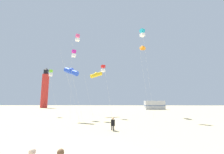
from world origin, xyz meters
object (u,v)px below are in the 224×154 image
Objects in this scene: kite_tube_gold at (96,75)px; lighthouse_distant at (45,89)px; kite_tube_blue at (71,71)px; kite_box_cyan at (142,33)px; kite_flyer_standing at (113,123)px; kite_tube_orange at (142,48)px; kite_box_magenta at (74,54)px; rv_van_silver at (155,105)px; kite_box_rainbow at (78,38)px; kite_box_lime at (51,73)px; kite_box_scarlet at (103,69)px.

lighthouse_distant is (-26.14, 34.80, 0.34)m from kite_tube_gold.
kite_box_cyan is at bearing 10.29° from kite_tube_blue.
kite_flyer_standing is 19.53m from kite_tube_orange.
kite_flyer_standing is at bearing -58.95° from lighthouse_distant.
kite_box_cyan reaches higher than kite_box_magenta.
kite_box_cyan is 0.81× the size of lighthouse_distant.
kite_box_rainbow is at bearing -130.56° from rv_van_silver.
kite_box_rainbow is 7.57m from kite_tube_blue.
kite_box_lime is at bearing 130.80° from kite_tube_blue.
kite_flyer_standing is 0.16× the size of kite_tube_blue.
kite_tube_gold reaches higher than kite_flyer_standing.
kite_tube_orange is 10.20m from kite_tube_gold.
kite_box_scarlet is 1.05× the size of kite_tube_gold.
kite_tube_orange is at bearing -112.72° from rv_van_silver.
kite_box_cyan is 11.10m from kite_tube_gold.
rv_van_silver is (18.61, 29.93, -5.26)m from kite_tube_blue.
lighthouse_distant is at bearing 130.09° from kite_box_cyan.
kite_box_lime is at bearing -141.34° from rv_van_silver.
kite_box_cyan is 1.86× the size of kite_tube_blue.
kite_tube_orange is 2.02× the size of rv_van_silver.
kite_box_magenta reaches higher than kite_tube_blue.
rv_van_silver is (24.50, 23.11, -6.37)m from kite_box_lime.
lighthouse_distant reaches higher than kite_tube_gold.
kite_box_cyan is 1.67× the size of kite_tube_gold.
kite_tube_blue is (-2.51, -7.44, -0.85)m from kite_tube_gold.
lighthouse_distant reaches higher than kite_box_cyan.
lighthouse_distant is at bearing 119.23° from kite_tube_blue.
kite_box_lime is 0.50× the size of lighthouse_distant.
kite_flyer_standing is at bearing -80.64° from kite_box_scarlet.
kite_tube_gold is (-7.84, 5.56, -5.56)m from kite_box_cyan.
kite_flyer_standing is at bearing -116.70° from kite_box_cyan.
rv_van_silver is at bearing 58.13° from kite_tube_blue.
kite_tube_orange is at bearing -113.34° from kite_flyer_standing.
kite_box_scarlet is at bearing -83.53° from kite_flyer_standing.
kite_box_rainbow is (5.56, -3.06, 5.45)m from kite_box_lime.
kite_flyer_standing is 0.14× the size of kite_tube_gold.
kite_tube_blue reaches higher than rv_van_silver.
kite_tube_gold is (-3.43, 14.33, 6.88)m from kite_flyer_standing.
kite_box_magenta is 45.17m from lighthouse_distant.
kite_box_magenta is 0.79× the size of kite_box_rainbow.
kite_box_magenta is (-11.08, 1.51, -2.73)m from kite_box_cyan.
kite_tube_gold is 1.12× the size of kite_tube_blue.
rv_van_silver is (16.10, 22.49, -6.11)m from kite_tube_gold.
lighthouse_distant is at bearing 126.39° from kite_box_scarlet.
kite_tube_blue is at bearing -146.35° from kite_tube_orange.
kite_box_lime is 1.14× the size of kite_tube_blue.
kite_flyer_standing is 0.13× the size of kite_box_scarlet.
kite_box_cyan is 12.31m from kite_tube_blue.
kite_tube_gold is 7.90m from kite_tube_blue.
kite_box_magenta is at bearing 172.23° from kite_box_cyan.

